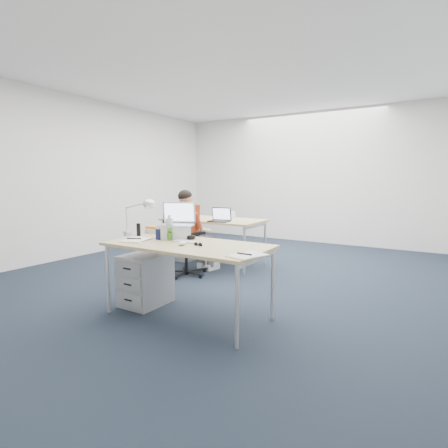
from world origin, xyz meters
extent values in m
plane|color=black|center=(0.00, 0.00, 0.00)|extent=(7.00, 7.00, 0.00)
cube|color=silver|center=(0.00, 3.50, 1.40)|extent=(6.00, 0.02, 2.80)
cube|color=silver|center=(-3.00, 0.00, 1.40)|extent=(0.02, 7.00, 2.80)
cube|color=white|center=(0.00, 0.00, 2.80)|extent=(6.00, 7.00, 0.01)
cube|color=tan|center=(0.35, -1.31, 0.71)|extent=(1.60, 0.80, 0.03)
cylinder|color=#B7BABC|center=(-0.40, -1.66, 0.35)|extent=(0.04, 0.04, 0.70)
cylinder|color=#B7BABC|center=(1.10, -1.66, 0.35)|extent=(0.04, 0.04, 0.70)
cylinder|color=#B7BABC|center=(-0.40, -0.96, 0.35)|extent=(0.04, 0.04, 0.70)
cylinder|color=#B7BABC|center=(1.10, -0.96, 0.35)|extent=(0.04, 0.04, 0.70)
cube|color=tan|center=(-0.63, 0.66, 0.71)|extent=(1.60, 0.80, 0.03)
cylinder|color=#B7BABC|center=(-1.38, 0.31, 0.35)|extent=(0.04, 0.04, 0.70)
cylinder|color=#B7BABC|center=(0.12, 0.31, 0.35)|extent=(0.04, 0.04, 0.70)
cylinder|color=#B7BABC|center=(-1.38, 1.01, 0.35)|extent=(0.04, 0.04, 0.70)
cylinder|color=#B7BABC|center=(0.12, 1.01, 0.35)|extent=(0.04, 0.04, 0.70)
cylinder|color=black|center=(-0.61, -0.08, 0.24)|extent=(0.04, 0.04, 0.39)
cube|color=black|center=(-0.61, -0.08, 0.45)|extent=(0.51, 0.51, 0.07)
cube|color=black|center=(-0.65, -0.29, 0.76)|extent=(0.41, 0.13, 0.49)
cube|color=#A03416|center=(-0.61, -0.07, 0.75)|extent=(0.41, 0.27, 0.51)
sphere|color=tan|center=(-0.61, -0.07, 1.10)|extent=(0.20, 0.20, 0.20)
cube|color=#96979B|center=(-0.25, -1.27, 0.28)|extent=(0.40, 0.50, 0.55)
cube|color=#96979B|center=(-1.23, 0.71, 0.28)|extent=(0.40, 0.50, 0.55)
cube|color=white|center=(0.29, -1.25, 0.74)|extent=(0.27, 0.12, 0.01)
ellipsoid|color=white|center=(0.36, -1.40, 0.75)|extent=(0.09, 0.12, 0.04)
cylinder|color=#13183D|center=(-0.05, -1.26, 0.79)|extent=(0.09, 0.09, 0.13)
cylinder|color=silver|center=(0.02, -1.18, 0.86)|extent=(0.09, 0.09, 0.25)
cube|color=silver|center=(-0.40, -0.96, 0.77)|extent=(0.22, 0.20, 0.08)
cube|color=black|center=(-0.40, -1.21, 0.80)|extent=(0.04, 0.04, 0.14)
cube|color=#FFF293|center=(-0.22, -1.43, 0.74)|extent=(0.30, 0.36, 0.01)
cube|color=#FFF293|center=(1.10, -1.50, 0.73)|extent=(0.29, 0.35, 0.01)
cylinder|color=white|center=(-0.42, 0.91, 0.78)|extent=(0.09, 0.09, 0.11)
cube|color=white|center=(-1.31, 0.80, 0.73)|extent=(0.34, 0.39, 0.01)
camera|label=1|loc=(2.40, -3.98, 1.34)|focal=28.00mm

